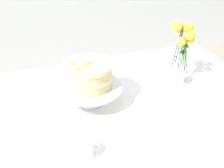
# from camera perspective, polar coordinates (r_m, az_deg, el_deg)

# --- Properties ---
(dining_table) EXTENTS (1.40, 1.00, 0.74)m
(dining_table) POSITION_cam_1_polar(r_m,az_deg,el_deg) (1.35, 2.93, -7.97)
(dining_table) COLOR white
(dining_table) RESTS_ON ground
(linen_napkin) EXTENTS (0.38, 0.38, 0.00)m
(linen_napkin) POSITION_cam_1_polar(r_m,az_deg,el_deg) (1.33, -4.27, -3.92)
(linen_napkin) COLOR white
(linen_napkin) RESTS_ON dining_table
(cake_stand) EXTENTS (0.29, 0.29, 0.10)m
(cake_stand) POSITION_cam_1_polar(r_m,az_deg,el_deg) (1.28, -4.41, -0.97)
(cake_stand) COLOR silver
(cake_stand) RESTS_ON linen_napkin
(layer_cake) EXTENTS (0.21, 0.21, 0.12)m
(layer_cake) POSITION_cam_1_polar(r_m,az_deg,el_deg) (1.25, -4.56, 1.88)
(layer_cake) COLOR beige
(layer_cake) RESTS_ON cake_stand
(flower_vase) EXTENTS (0.11, 0.13, 0.33)m
(flower_vase) POSITION_cam_1_polar(r_m,az_deg,el_deg) (1.45, 13.54, 5.93)
(flower_vase) COLOR silver
(flower_vase) RESTS_ON dining_table
(teacup) EXTENTS (0.12, 0.11, 0.06)m
(teacup) POSITION_cam_1_polar(r_m,az_deg,el_deg) (1.06, -5.71, -13.08)
(teacup) COLOR white
(teacup) RESTS_ON dining_table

